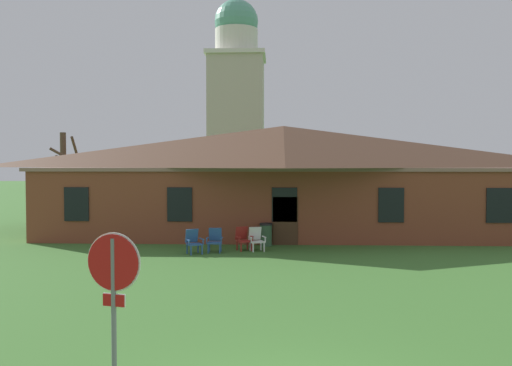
{
  "coord_description": "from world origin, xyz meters",
  "views": [
    {
      "loc": [
        -0.3,
        -7.31,
        3.54
      ],
      "look_at": [
        -0.98,
        9.4,
        2.94
      ],
      "focal_mm": 37.45,
      "sensor_mm": 36.0,
      "label": 1
    }
  ],
  "objects_px": {
    "stop_sign": "(114,289)",
    "lawn_chair_left_end": "(243,238)",
    "trash_bin": "(266,234)",
    "lawn_chair_middle": "(256,239)",
    "lawn_chair_near_door": "(215,240)",
    "lawn_chair_by_porch": "(193,241)"
  },
  "relations": [
    {
      "from": "stop_sign",
      "to": "lawn_chair_left_end",
      "type": "xyz_separation_m",
      "value": [
        0.8,
        14.63,
        -1.36
      ]
    },
    {
      "from": "lawn_chair_left_end",
      "to": "trash_bin",
      "type": "relative_size",
      "value": 0.98
    },
    {
      "from": "lawn_chair_left_end",
      "to": "lawn_chair_middle",
      "type": "xyz_separation_m",
      "value": [
        0.54,
        -0.11,
        0.0
      ]
    },
    {
      "from": "stop_sign",
      "to": "trash_bin",
      "type": "bearing_deg",
      "value": 83.83
    },
    {
      "from": "stop_sign",
      "to": "lawn_chair_near_door",
      "type": "bearing_deg",
      "value": 91.22
    },
    {
      "from": "lawn_chair_left_end",
      "to": "lawn_chair_middle",
      "type": "relative_size",
      "value": 1.0
    },
    {
      "from": "lawn_chair_by_porch",
      "to": "lawn_chair_middle",
      "type": "height_order",
      "value": "same"
    },
    {
      "from": "stop_sign",
      "to": "lawn_chair_left_end",
      "type": "height_order",
      "value": "stop_sign"
    },
    {
      "from": "stop_sign",
      "to": "lawn_chair_middle",
      "type": "xyz_separation_m",
      "value": [
        1.34,
        14.51,
        -1.36
      ]
    },
    {
      "from": "lawn_chair_by_porch",
      "to": "trash_bin",
      "type": "height_order",
      "value": "trash_bin"
    },
    {
      "from": "lawn_chair_by_porch",
      "to": "trash_bin",
      "type": "distance_m",
      "value": 3.52
    },
    {
      "from": "stop_sign",
      "to": "lawn_chair_near_door",
      "type": "distance_m",
      "value": 14.21
    },
    {
      "from": "stop_sign",
      "to": "lawn_chair_by_porch",
      "type": "relative_size",
      "value": 2.74
    },
    {
      "from": "trash_bin",
      "to": "lawn_chair_left_end",
      "type": "bearing_deg",
      "value": -126.89
    },
    {
      "from": "stop_sign",
      "to": "lawn_chair_middle",
      "type": "height_order",
      "value": "stop_sign"
    },
    {
      "from": "lawn_chair_near_door",
      "to": "lawn_chair_by_porch",
      "type": "bearing_deg",
      "value": -153.18
    },
    {
      "from": "lawn_chair_left_end",
      "to": "trash_bin",
      "type": "height_order",
      "value": "trash_bin"
    },
    {
      "from": "stop_sign",
      "to": "lawn_chair_middle",
      "type": "relative_size",
      "value": 2.74
    },
    {
      "from": "lawn_chair_by_porch",
      "to": "lawn_chair_middle",
      "type": "relative_size",
      "value": 1.0
    },
    {
      "from": "trash_bin",
      "to": "lawn_chair_near_door",
      "type": "bearing_deg",
      "value": -139.82
    },
    {
      "from": "lawn_chair_left_end",
      "to": "lawn_chair_middle",
      "type": "bearing_deg",
      "value": -11.55
    },
    {
      "from": "lawn_chair_middle",
      "to": "trash_bin",
      "type": "bearing_deg",
      "value": 74.36
    }
  ]
}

